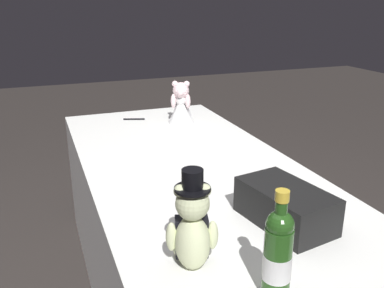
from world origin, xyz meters
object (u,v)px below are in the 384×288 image
Objects in this scene: champagne_bottle at (278,253)px; gift_case_black at (285,206)px; teddy_bear_bride at (181,104)px; signing_pen at (135,119)px; teddy_bear_groom at (192,228)px.

gift_case_black is at bearing 143.95° from champagne_bottle.
teddy_bear_bride is at bearing 169.06° from champagne_bottle.
signing_pen is at bearing -117.89° from teddy_bear_bride.
teddy_bear_bride is at bearing 161.80° from teddy_bear_groom.
teddy_bear_groom is at bearing -18.20° from teddy_bear_bride.
signing_pen is (-0.13, -0.25, -0.10)m from teddy_bear_bride.
teddy_bear_groom is 0.24m from champagne_bottle.
gift_case_black is (-0.11, 0.36, -0.06)m from teddy_bear_groom.
teddy_bear_groom is at bearing -72.97° from gift_case_black.
teddy_bear_bride is 0.30m from signing_pen.
gift_case_black is at bearing -3.76° from teddy_bear_bride.
signing_pen is at bearing 178.37° from champagne_bottle.
signing_pen is (-1.49, 0.20, -0.11)m from teddy_bear_groom.
champagne_bottle reaches higher than teddy_bear_bride.
champagne_bottle is (0.19, 0.15, 0.00)m from teddy_bear_groom.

